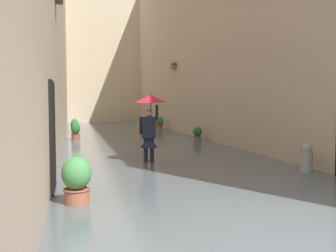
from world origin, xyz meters
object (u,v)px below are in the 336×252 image
(person_wading, at_px, (150,116))
(potted_plant_mid_right, at_px, (75,126))
(potted_plant_far_left, at_px, (160,123))
(potted_plant_mid_left, at_px, (197,134))
(mooring_bollard, at_px, (306,160))
(potted_plant_near_right, at_px, (77,182))
(potted_plant_far_right, at_px, (76,132))

(person_wading, relative_size, potted_plant_mid_right, 2.26)
(person_wading, height_order, potted_plant_far_left, person_wading)
(potted_plant_mid_left, height_order, mooring_bollard, mooring_bollard)
(potted_plant_far_left, xyz_separation_m, mooring_bollard, (-0.12, 14.54, -0.13))
(potted_plant_near_right, bearing_deg, person_wading, -118.04)
(potted_plant_mid_right, distance_m, potted_plant_far_right, 3.90)
(potted_plant_near_right, bearing_deg, mooring_bollard, -165.56)
(potted_plant_near_right, bearing_deg, potted_plant_mid_right, -90.25)
(potted_plant_mid_left, xyz_separation_m, mooring_bollard, (-0.02, 7.76, 0.01))
(potted_plant_mid_left, bearing_deg, mooring_bollard, 90.13)
(person_wading, xyz_separation_m, potted_plant_mid_right, (1.99, -10.76, -0.92))
(person_wading, bearing_deg, potted_plant_far_right, -73.95)
(mooring_bollard, bearing_deg, potted_plant_mid_left, -89.87)
(potted_plant_mid_right, distance_m, mooring_bollard, 14.26)
(potted_plant_mid_right, relative_size, potted_plant_far_left, 0.96)
(potted_plant_mid_left, bearing_deg, potted_plant_far_left, -89.14)
(potted_plant_near_right, bearing_deg, potted_plant_far_right, -90.43)
(potted_plant_near_right, distance_m, potted_plant_far_left, 16.77)
(potted_plant_far_right, distance_m, potted_plant_near_right, 10.72)
(potted_plant_far_left, relative_size, mooring_bollard, 1.17)
(potted_plant_near_right, bearing_deg, potted_plant_far_left, -108.26)
(person_wading, xyz_separation_m, potted_plant_far_right, (1.97, -6.86, -0.95))
(person_wading, distance_m, potted_plant_mid_left, 6.31)
(potted_plant_far_right, bearing_deg, person_wading, 106.05)
(potted_plant_mid_right, distance_m, potted_plant_far_left, 5.35)
(potted_plant_mid_right, xyz_separation_m, mooring_bollard, (-5.31, 13.23, -0.09))
(person_wading, height_order, potted_plant_near_right, person_wading)
(person_wading, relative_size, potted_plant_far_right, 2.33)
(person_wading, distance_m, potted_plant_far_right, 7.20)
(potted_plant_mid_right, bearing_deg, potted_plant_near_right, 89.75)
(potted_plant_mid_left, relative_size, potted_plant_near_right, 0.80)
(potted_plant_mid_right, xyz_separation_m, potted_plant_mid_left, (-5.29, 5.48, -0.10))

